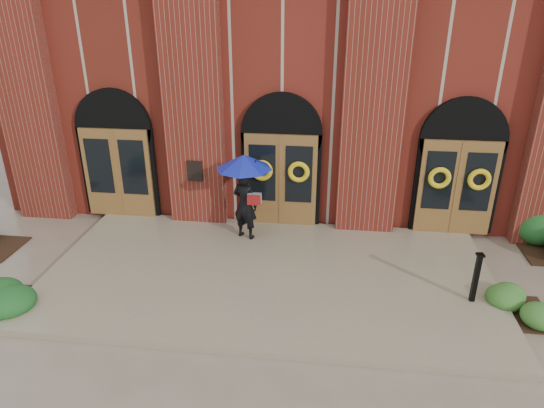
# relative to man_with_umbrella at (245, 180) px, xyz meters

# --- Properties ---
(ground) EXTENTS (90.00, 90.00, 0.00)m
(ground) POSITION_rel_man_with_umbrella_xyz_m (0.80, -1.80, -1.71)
(ground) COLOR gray
(ground) RESTS_ON ground
(landing) EXTENTS (10.00, 5.30, 0.15)m
(landing) POSITION_rel_man_with_umbrella_xyz_m (0.80, -1.65, -1.63)
(landing) COLOR gray
(landing) RESTS_ON ground
(church_building) EXTENTS (16.20, 12.53, 7.00)m
(church_building) POSITION_rel_man_with_umbrella_xyz_m (0.80, 6.99, 1.79)
(church_building) COLOR maroon
(church_building) RESTS_ON ground
(man_with_umbrella) EXTENTS (1.80, 1.80, 2.23)m
(man_with_umbrella) POSITION_rel_man_with_umbrella_xyz_m (0.00, 0.00, 0.00)
(man_with_umbrella) COLOR black
(man_with_umbrella) RESTS_ON landing
(metal_post) EXTENTS (0.16, 0.16, 1.10)m
(metal_post) POSITION_rel_man_with_umbrella_xyz_m (5.10, -2.23, -0.98)
(metal_post) COLOR black
(metal_post) RESTS_ON landing
(hedge_front_left) EXTENTS (1.41, 1.21, 0.50)m
(hedge_front_left) POSITION_rel_man_with_umbrella_xyz_m (-4.30, -3.35, -1.46)
(hedge_front_left) COLOR #1A4D1D
(hedge_front_left) RESTS_ON ground
(hedge_front_right) EXTENTS (1.25, 1.07, 0.44)m
(hedge_front_right) POSITION_rel_man_with_umbrella_xyz_m (5.90, -2.38, -1.49)
(hedge_front_right) COLOR #336323
(hedge_front_right) RESTS_ON ground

